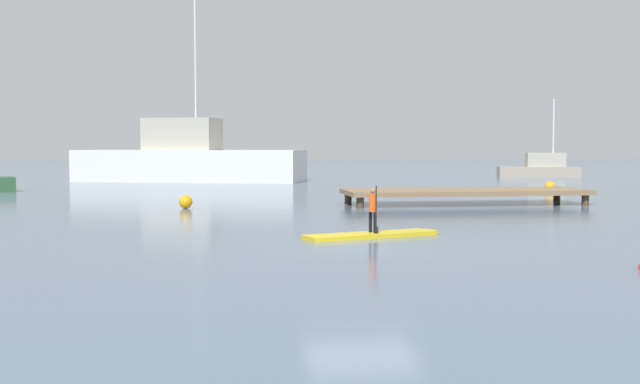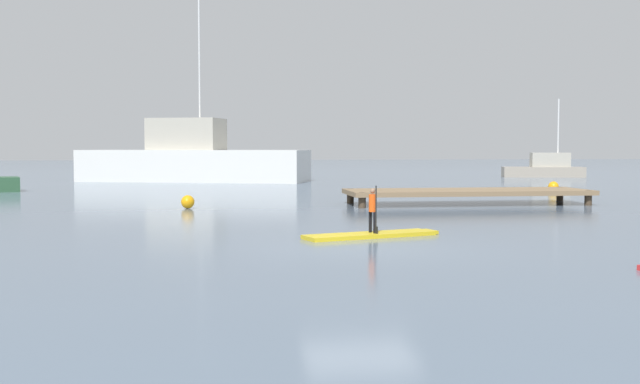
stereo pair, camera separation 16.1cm
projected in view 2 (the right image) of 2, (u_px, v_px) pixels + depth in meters
ground_plane at (360, 248)px, 16.84m from camera, size 240.00×240.00×0.00m
paddleboard_near at (372, 235)px, 19.01m from camera, size 3.63×1.81×0.10m
paddler_child_solo at (373, 208)px, 18.96m from camera, size 0.25×0.38×1.19m
fishing_boat_white_large at (193, 160)px, 49.90m from camera, size 15.41×9.03×12.14m
motor_boat_small_navy at (545, 168)px, 56.96m from camera, size 6.16×2.95×5.85m
floating_dock at (467, 192)px, 29.89m from camera, size 9.49×3.02×0.58m
mooring_buoy_near at (553, 187)px, 38.21m from camera, size 0.53×0.53×0.53m
mooring_buoy_mid at (188, 202)px, 27.78m from camera, size 0.49×0.49×0.49m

